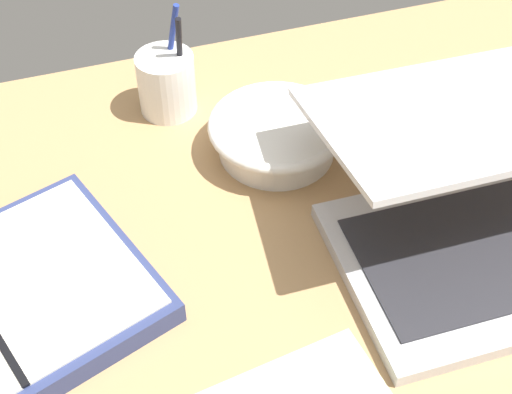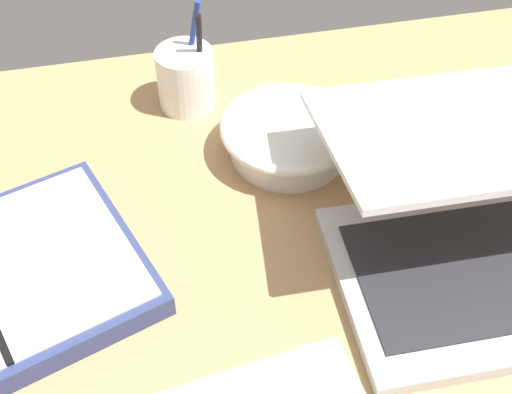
% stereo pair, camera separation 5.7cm
% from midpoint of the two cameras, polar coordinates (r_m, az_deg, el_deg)
% --- Properties ---
extents(desk_top, '(1.40, 1.00, 0.02)m').
position_cam_midpoint_polar(desk_top, '(0.80, 2.33, -8.06)').
color(desk_top, tan).
rests_on(desk_top, ground).
extents(laptop, '(0.33, 0.35, 0.16)m').
position_cam_midpoint_polar(laptop, '(0.83, 15.34, -0.72)').
color(laptop, '#B7B7BC').
rests_on(laptop, desk_top).
extents(bowl, '(0.18, 0.18, 0.05)m').
position_cam_midpoint_polar(bowl, '(0.93, -0.07, 4.97)').
color(bowl, silver).
rests_on(bowl, desk_top).
extents(pen_cup, '(0.08, 0.08, 0.16)m').
position_cam_midpoint_polar(pen_cup, '(1.00, -8.78, 8.98)').
color(pen_cup, white).
rests_on(pen_cup, desk_top).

